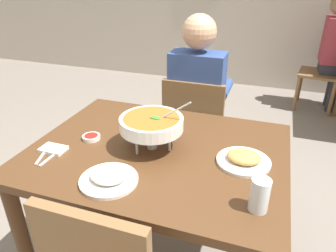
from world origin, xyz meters
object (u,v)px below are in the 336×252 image
(rice_plate, at_px, (109,178))
(sauce_dish, at_px, (91,137))
(patron_bg_right, at_px, (335,47))
(diner_main, at_px, (198,97))
(appetizer_plate, at_px, (244,159))
(drink_glass, at_px, (259,197))
(dining_table_main, at_px, (158,168))
(curry_bowl, at_px, (152,124))
(chair_diner_main, at_px, (195,129))
(chair_bg_right, at_px, (329,68))

(rice_plate, relative_size, sauce_dish, 2.67)
(patron_bg_right, bearing_deg, diner_main, -118.67)
(appetizer_plate, xyz_separation_m, drink_glass, (0.08, -0.29, 0.04))
(diner_main, distance_m, appetizer_plate, 0.88)
(dining_table_main, distance_m, sauce_dish, 0.37)
(curry_bowl, bearing_deg, sauce_dish, -175.76)
(chair_diner_main, height_order, diner_main, diner_main)
(diner_main, xyz_separation_m, drink_glass, (0.49, -1.07, 0.09))
(dining_table_main, xyz_separation_m, chair_diner_main, (-0.00, 0.76, -0.15))
(patron_bg_right, bearing_deg, appetizer_plate, -103.99)
(sauce_dish, xyz_separation_m, chair_bg_right, (1.44, 2.76, -0.28))
(dining_table_main, height_order, curry_bowl, curry_bowl)
(chair_diner_main, relative_size, sauce_dish, 10.00)
(drink_glass, bearing_deg, rice_plate, -177.09)
(diner_main, bearing_deg, rice_plate, -95.04)
(appetizer_plate, bearing_deg, dining_table_main, -178.77)
(patron_bg_right, bearing_deg, dining_table_main, -111.45)
(chair_diner_main, distance_m, curry_bowl, 0.85)
(curry_bowl, bearing_deg, drink_glass, -28.37)
(drink_glass, relative_size, chair_bg_right, 0.14)
(dining_table_main, bearing_deg, curry_bowl, 178.17)
(curry_bowl, height_order, patron_bg_right, patron_bg_right)
(rice_plate, bearing_deg, chair_diner_main, 84.81)
(diner_main, bearing_deg, dining_table_main, -90.00)
(diner_main, distance_m, sauce_dish, 0.89)
(drink_glass, bearing_deg, patron_bg_right, 78.79)
(curry_bowl, xyz_separation_m, chair_bg_right, (1.12, 2.74, -0.40))
(dining_table_main, relative_size, sauce_dish, 13.45)
(rice_plate, bearing_deg, patron_bg_right, 68.95)
(curry_bowl, distance_m, appetizer_plate, 0.45)
(dining_table_main, xyz_separation_m, patron_bg_right, (1.10, 2.80, 0.08))
(curry_bowl, relative_size, rice_plate, 1.39)
(chair_diner_main, height_order, curry_bowl, curry_bowl)
(sauce_dish, height_order, chair_bg_right, chair_bg_right)
(dining_table_main, height_order, patron_bg_right, patron_bg_right)
(chair_diner_main, height_order, sauce_dish, chair_diner_main)
(chair_bg_right, bearing_deg, dining_table_main, -111.62)
(appetizer_plate, relative_size, chair_bg_right, 0.27)
(curry_bowl, bearing_deg, chair_diner_main, 87.73)
(appetizer_plate, xyz_separation_m, chair_bg_right, (0.68, 2.73, -0.29))
(curry_bowl, xyz_separation_m, sauce_dish, (-0.32, -0.02, -0.12))
(appetizer_plate, bearing_deg, sauce_dish, -177.60)
(chair_diner_main, distance_m, diner_main, 0.24)
(curry_bowl, xyz_separation_m, rice_plate, (-0.07, -0.31, -0.11))
(diner_main, distance_m, rice_plate, 1.10)
(chair_diner_main, distance_m, patron_bg_right, 2.34)
(diner_main, relative_size, rice_plate, 5.46)
(rice_plate, xyz_separation_m, drink_glass, (0.59, 0.03, 0.04))
(diner_main, relative_size, appetizer_plate, 5.46)
(chair_diner_main, relative_size, chair_bg_right, 1.00)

